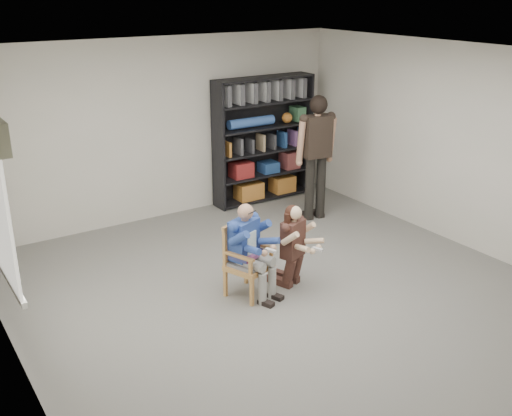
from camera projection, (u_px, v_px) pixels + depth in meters
room_shell at (301, 191)px, 6.51m from camera, size 6.00×7.00×2.80m
floor at (298, 304)px, 7.00m from camera, size 6.00×7.00×0.01m
armchair at (249, 260)px, 7.07m from camera, size 0.66×0.65×0.89m
seated_man at (249, 250)px, 7.02m from camera, size 0.71×0.83×1.16m
kneeling_woman at (295, 246)px, 7.24m from camera, size 0.67×0.83×1.06m
bookshelf at (264, 140)px, 10.08m from camera, size 1.80×0.38×2.10m
standing_man at (316, 159)px, 9.24m from camera, size 0.64×0.42×1.94m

